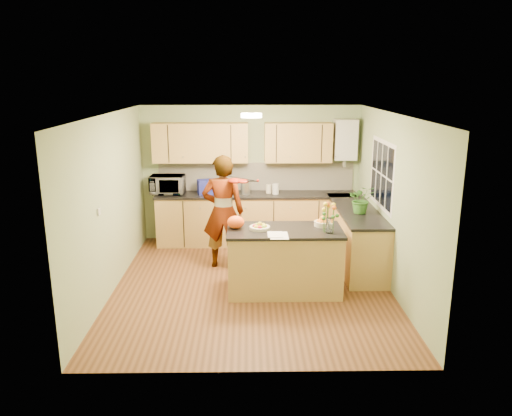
{
  "coord_description": "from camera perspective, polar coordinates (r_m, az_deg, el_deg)",
  "views": [
    {
      "loc": [
        -0.05,
        -6.86,
        2.99
      ],
      "look_at": [
        0.07,
        0.5,
        1.05
      ],
      "focal_mm": 35.0,
      "sensor_mm": 36.0,
      "label": 1
    }
  ],
  "objects": [
    {
      "name": "wall_left",
      "position": [
        7.34,
        -16.31,
        0.45
      ],
      "size": [
        0.02,
        4.5,
        2.5
      ],
      "primitive_type": "cube",
      "color": "#95A777",
      "rests_on": "floor"
    },
    {
      "name": "splashback",
      "position": [
        9.27,
        0.02,
        3.63
      ],
      "size": [
        3.6,
        0.02,
        0.52
      ],
      "primitive_type": "cube",
      "color": "#EFE6CF",
      "rests_on": "back_counter"
    },
    {
      "name": "jar_white",
      "position": [
        9.0,
        2.25,
        2.19
      ],
      "size": [
        0.14,
        0.14,
        0.19
      ],
      "primitive_type": "cylinder",
      "rotation": [
        0.0,
        0.0,
        -0.15
      ],
      "color": "silver",
      "rests_on": "back_counter"
    },
    {
      "name": "wall_right",
      "position": [
        7.36,
        15.27,
        0.57
      ],
      "size": [
        0.02,
        4.5,
        2.5
      ],
      "primitive_type": "cube",
      "color": "#95A777",
      "rests_on": "floor"
    },
    {
      "name": "orange_bowl",
      "position": [
        7.18,
        7.61,
        -1.59
      ],
      "size": [
        0.24,
        0.24,
        0.14
      ],
      "color": "beige",
      "rests_on": "peninsula_island"
    },
    {
      "name": "microwave",
      "position": [
        9.15,
        -10.09,
        2.65
      ],
      "size": [
        0.61,
        0.43,
        0.33
      ],
      "primitive_type": "imported",
      "rotation": [
        0.0,
        0.0,
        -0.03
      ],
      "color": "silver",
      "rests_on": "back_counter"
    },
    {
      "name": "violin",
      "position": [
        7.59,
        -2.42,
        3.13
      ],
      "size": [
        0.61,
        0.53,
        0.15
      ],
      "primitive_type": null,
      "rotation": [
        0.17,
        0.0,
        -0.61
      ],
      "color": "#4A0D04",
      "rests_on": "violinist"
    },
    {
      "name": "upper_cabinets",
      "position": [
        9.01,
        -1.73,
        7.49
      ],
      "size": [
        3.2,
        0.34,
        0.7
      ],
      "color": "#B48D48",
      "rests_on": "wall_back"
    },
    {
      "name": "back_counter",
      "position": [
        9.16,
        0.05,
        -1.2
      ],
      "size": [
        3.64,
        0.62,
        0.94
      ],
      "color": "#B48D48",
      "rests_on": "floor"
    },
    {
      "name": "boiler",
      "position": [
        9.18,
        10.16,
        7.7
      ],
      "size": [
        0.4,
        0.3,
        0.86
      ],
      "color": "silver",
      "rests_on": "wall_back"
    },
    {
      "name": "ceiling",
      "position": [
        6.87,
        -0.52,
        10.68
      ],
      "size": [
        4.0,
        4.5,
        0.02
      ],
      "primitive_type": "cube",
      "color": "white",
      "rests_on": "wall_back"
    },
    {
      "name": "flower_vase",
      "position": [
        6.81,
        8.49,
        -0.37
      ],
      "size": [
        0.25,
        0.25,
        0.46
      ],
      "rotation": [
        0.0,
        0.0,
        -0.1
      ],
      "color": "silver",
      "rests_on": "peninsula_island"
    },
    {
      "name": "blue_box",
      "position": [
        9.06,
        -5.65,
        2.43
      ],
      "size": [
        0.37,
        0.31,
        0.25
      ],
      "primitive_type": "cube",
      "rotation": [
        0.0,
        0.0,
        0.27
      ],
      "color": "navy",
      "rests_on": "back_counter"
    },
    {
      "name": "peninsula_island",
      "position": [
        7.14,
        3.25,
        -5.97
      ],
      "size": [
        1.61,
        0.83,
        0.93
      ],
      "color": "#B48D48",
      "rests_on": "floor"
    },
    {
      "name": "wall_front",
      "position": [
        4.92,
        -0.29,
        -5.91
      ],
      "size": [
        4.0,
        0.02,
        2.5
      ],
      "primitive_type": "cube",
      "color": "#95A777",
      "rests_on": "floor"
    },
    {
      "name": "violinist",
      "position": [
        7.93,
        -3.78,
        -0.44
      ],
      "size": [
        0.68,
        0.46,
        1.83
      ],
      "primitive_type": "imported",
      "rotation": [
        0.0,
        0.0,
        3.11
      ],
      "color": "tan",
      "rests_on": "floor"
    },
    {
      "name": "window_right",
      "position": [
        7.86,
        14.18,
        3.76
      ],
      "size": [
        0.01,
        1.3,
        1.05
      ],
      "color": "silver",
      "rests_on": "wall_right"
    },
    {
      "name": "ceiling_lamp",
      "position": [
        7.18,
        -0.53,
        10.54
      ],
      "size": [
        0.3,
        0.3,
        0.07
      ],
      "color": "#FFEABF",
      "rests_on": "ceiling"
    },
    {
      "name": "jar_cream",
      "position": [
        9.07,
        1.46,
        2.2
      ],
      "size": [
        0.1,
        0.1,
        0.16
      ],
      "primitive_type": "cylinder",
      "rotation": [
        0.0,
        0.0,
        -0.02
      ],
      "color": "beige",
      "rests_on": "back_counter"
    },
    {
      "name": "right_counter",
      "position": [
        8.29,
        11.32,
        -3.21
      ],
      "size": [
        0.62,
        2.24,
        0.94
      ],
      "color": "#B48D48",
      "rests_on": "floor"
    },
    {
      "name": "floor",
      "position": [
        7.48,
        -0.47,
        -8.79
      ],
      "size": [
        4.5,
        4.5,
        0.0
      ],
      "primitive_type": "plane",
      "color": "#522F17",
      "rests_on": "ground"
    },
    {
      "name": "kettle",
      "position": [
        8.98,
        -1.19,
        2.43
      ],
      "size": [
        0.17,
        0.17,
        0.33
      ],
      "rotation": [
        0.0,
        0.0,
        -0.24
      ],
      "color": "#B4B5B9",
      "rests_on": "back_counter"
    },
    {
      "name": "wall_back",
      "position": [
        9.27,
        -0.6,
        3.95
      ],
      "size": [
        4.0,
        0.02,
        2.5
      ],
      "primitive_type": "cube",
      "color": "#95A777",
      "rests_on": "floor"
    },
    {
      "name": "light_switch",
      "position": [
        6.76,
        -17.52,
        -0.4
      ],
      "size": [
        0.02,
        0.09,
        0.09
      ],
      "primitive_type": "cube",
      "color": "silver",
      "rests_on": "wall_left"
    },
    {
      "name": "potted_plant",
      "position": [
        7.86,
        11.97,
        0.98
      ],
      "size": [
        0.42,
        0.37,
        0.44
      ],
      "primitive_type": "imported",
      "rotation": [
        0.0,
        0.0,
        -0.05
      ],
      "color": "#326822",
      "rests_on": "right_counter"
    },
    {
      "name": "orange_bag",
      "position": [
        7.0,
        -2.34,
        -1.63
      ],
      "size": [
        0.26,
        0.23,
        0.18
      ],
      "primitive_type": "ellipsoid",
      "rotation": [
        0.0,
        0.0,
        0.1
      ],
      "color": "#FF5315",
      "rests_on": "peninsula_island"
    },
    {
      "name": "papers",
      "position": [
        6.7,
        2.63,
        -3.15
      ],
      "size": [
        0.25,
        0.34,
        0.01
      ],
      "primitive_type": "cube",
      "color": "white",
      "rests_on": "peninsula_island"
    },
    {
      "name": "fruit_dish",
      "position": [
        6.96,
        0.43,
        -2.12
      ],
      "size": [
        0.29,
        0.29,
        0.1
      ],
      "color": "beige",
      "rests_on": "peninsula_island"
    }
  ]
}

